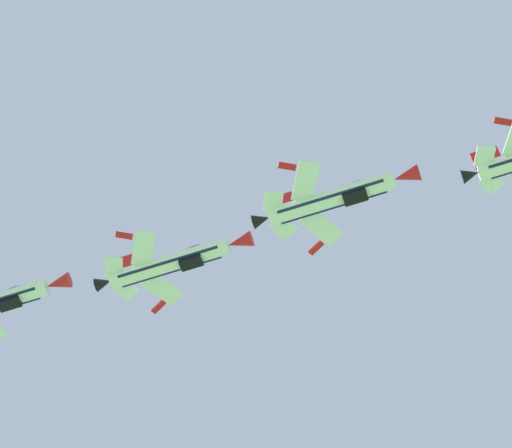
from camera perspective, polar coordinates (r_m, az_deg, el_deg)
The scene contains 2 objects.
fighter_jet_right_wing at distance 113.67m, azimuth 3.62°, elevation 1.22°, with size 15.19×10.15×4.38m.
fighter_jet_left_outer at distance 119.28m, azimuth -3.87°, elevation -1.77°, with size 15.19×10.07×4.59m.
Camera 1 is at (3.72, 0.50, 1.61)m, focal length 87.00 mm.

